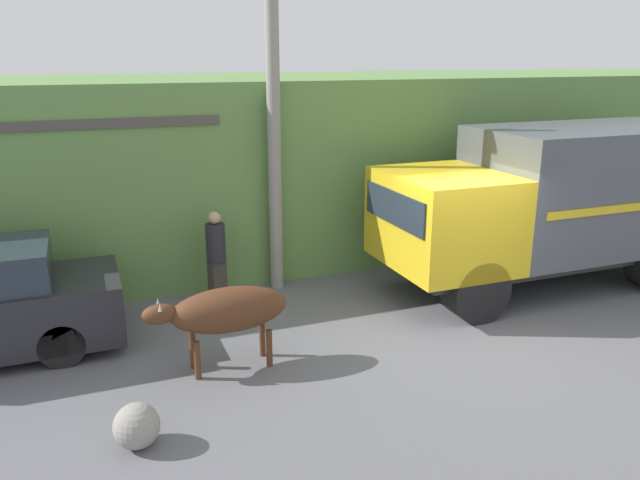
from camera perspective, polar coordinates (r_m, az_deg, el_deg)
The scene contains 8 objects.
ground_plane at distance 10.69m, azimuth 13.11°, elevation -7.87°, with size 60.00×60.00×0.00m, color slate.
hillside_embankment at distance 15.45m, azimuth 0.56°, elevation 7.62°, with size 32.00×5.97×3.88m.
building_backdrop at distance 12.77m, azimuth -20.01°, elevation 3.49°, with size 4.45×2.70×3.32m.
cargo_truck at distance 12.70m, azimuth 20.90°, elevation 3.44°, with size 6.59×2.44×3.05m.
brown_cow at distance 8.94m, azimuth -8.59°, elevation -6.42°, with size 2.04×0.65×1.22m.
pedestrian_on_hill at distance 11.36m, azimuth -9.48°, elevation -1.17°, with size 0.46×0.46×1.69m.
utility_pole at distance 11.50m, azimuth -4.27°, elevation 11.94°, with size 0.90×0.25×6.64m.
roadside_rock at distance 7.74m, azimuth -16.42°, elevation -15.99°, with size 0.54×0.54×0.54m.
Camera 1 is at (-5.67, -7.95, 4.35)m, focal length 35.00 mm.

